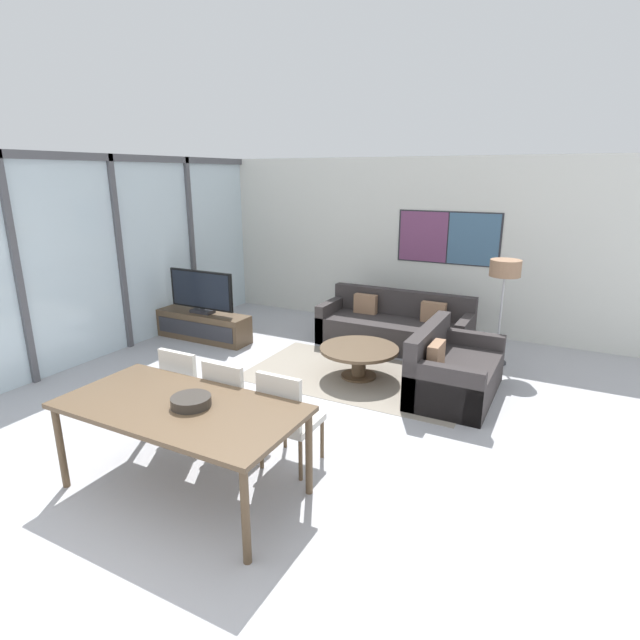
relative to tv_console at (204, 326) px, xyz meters
The scene contains 15 objects.
ground_plane 4.64m from the tv_console, 55.84° to the right, with size 24.00×24.00×0.00m, color #B2B2B7.
wall_back 3.65m from the tv_console, 40.55° to the left, with size 7.82×0.09×2.80m.
window_wall_left 1.73m from the tv_console, 135.18° to the right, with size 0.07×6.08×2.80m.
area_rug 2.81m from the tv_console, ahead, with size 2.84×1.62×0.01m.
tv_console is the anchor object (origin of this frame).
television 0.55m from the tv_console, 90.00° to the left, with size 1.18×0.20×0.67m.
sofa_main 3.01m from the tv_console, 22.09° to the left, with size 2.25×0.87×0.81m.
sofa_side 3.95m from the tv_console, ahead, with size 0.87×1.46×0.81m.
coffee_table 2.81m from the tv_console, ahead, with size 1.01×1.01×0.40m.
dining_table 4.04m from the tv_console, 51.94° to the right, with size 1.98×0.99×0.77m.
dining_chair_left 3.10m from the tv_console, 52.15° to the right, with size 0.46×0.46×0.93m.
dining_chair_centre 3.52m from the tv_console, 45.21° to the right, with size 0.46×0.46×0.93m.
dining_chair_right 3.94m from the tv_console, 39.13° to the right, with size 0.46×0.46×0.93m.
fruit_bowl 4.09m from the tv_console, 50.60° to the right, with size 0.32×0.32×0.08m.
floor_lamp 4.54m from the tv_console, 13.95° to the left, with size 0.40×0.40×1.45m.
Camera 1 is at (2.52, -2.00, 2.53)m, focal length 28.00 mm.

